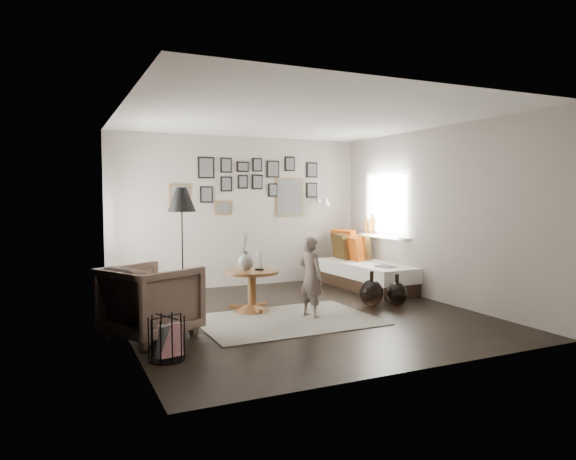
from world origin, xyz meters
name	(u,v)px	position (x,y,z in m)	size (l,w,h in m)	color
ground	(300,315)	(0.00, 0.00, 0.00)	(4.80, 4.80, 0.00)	black
wall_back	(240,212)	(0.00, 2.40, 1.30)	(4.50, 4.50, 0.00)	gray
wall_front	(418,228)	(0.00, -2.40, 1.30)	(4.50, 4.50, 0.00)	gray
wall_left	(123,221)	(-2.25, 0.00, 1.30)	(4.80, 4.80, 0.00)	gray
wall_right	(435,215)	(2.25, 0.00, 1.30)	(4.80, 4.80, 0.00)	gray
ceiling	(301,118)	(0.00, 0.00, 2.60)	(4.80, 4.80, 0.00)	white
door_left	(113,235)	(-2.23, 1.20, 1.05)	(0.00, 2.14, 2.14)	white
window_right	(379,233)	(2.18, 1.34, 0.93)	(0.15, 1.32, 1.30)	white
gallery_wall	(256,186)	(0.29, 2.38, 1.74)	(2.74, 0.03, 1.08)	brown
wall_sconce	(325,202)	(1.55, 2.13, 1.46)	(0.18, 0.36, 0.16)	white
rug	(287,320)	(-0.30, -0.23, 0.01)	(2.21, 1.55, 0.01)	beige
pedestal_table	(252,293)	(-0.53, 0.43, 0.26)	(0.73, 0.73, 0.57)	brown
vase	(246,259)	(-0.61, 0.45, 0.73)	(0.21, 0.21, 0.52)	black
candles	(259,260)	(-0.42, 0.43, 0.70)	(0.12, 0.12, 0.27)	black
daybed	(366,271)	(1.88, 1.30, 0.30)	(0.93, 2.05, 0.97)	black
magazine_on_daybed	(385,267)	(1.84, 0.66, 0.45)	(0.22, 0.30, 0.02)	black
armchair	(151,301)	(-2.00, -0.27, 0.41)	(0.88, 0.90, 0.82)	brown
armchair_cushion	(150,294)	(-2.00, -0.22, 0.48)	(0.37, 0.37, 0.09)	white
floor_lamp	(182,204)	(-1.32, 1.10, 1.47)	(0.40, 0.40, 1.70)	black
magazine_basket	(167,338)	(-2.00, -1.14, 0.21)	(0.45, 0.45, 0.42)	black
demijohn_large	(372,293)	(1.14, 0.01, 0.20)	(0.34, 0.34, 0.51)	black
demijohn_small	(397,294)	(1.49, -0.11, 0.17)	(0.30, 0.30, 0.46)	black
child	(311,277)	(0.05, -0.20, 0.53)	(0.39, 0.25, 1.06)	#6D5E56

